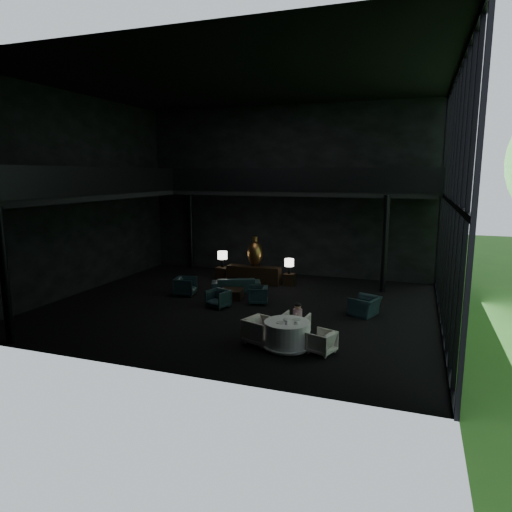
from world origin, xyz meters
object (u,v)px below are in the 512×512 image
(table_lamp_left, at_px, (222,256))
(bronze_urn, at_px, (255,253))
(dining_chair_north, at_px, (295,324))
(side_table_right, at_px, (289,279))
(window_armchair, at_px, (365,304))
(lounge_armchair_west, at_px, (185,285))
(coffee_table, at_px, (232,294))
(table_lamp_right, at_px, (289,263))
(console, at_px, (254,275))
(dining_chair_east, at_px, (321,342))
(dining_table, at_px, (287,336))
(child, at_px, (298,312))
(lounge_armchair_east, at_px, (258,295))
(lounge_armchair_south, at_px, (218,298))
(sofa, at_px, (236,282))
(dining_chair_west, at_px, (260,329))
(side_table_left, at_px, (222,273))

(table_lamp_left, bearing_deg, bronze_urn, 0.42)
(dining_chair_north, bearing_deg, bronze_urn, -55.35)
(side_table_right, relative_size, window_armchair, 0.55)
(lounge_armchair_west, height_order, coffee_table, lounge_armchair_west)
(dining_chair_north, bearing_deg, table_lamp_left, -45.24)
(side_table_right, xyz_separation_m, table_lamp_right, (0.00, -0.05, 0.74))
(console, relative_size, dining_chair_north, 3.14)
(dining_chair_east, bearing_deg, dining_chair_north, -116.28)
(dining_table, bearing_deg, bronze_urn, 116.04)
(coffee_table, bearing_deg, table_lamp_left, 119.67)
(child, bearing_deg, coffee_table, -43.05)
(lounge_armchair_east, bearing_deg, side_table_right, 158.22)
(lounge_armchair_east, height_order, dining_table, dining_table)
(console, height_order, table_lamp_left, table_lamp_left)
(lounge_armchair_west, bearing_deg, coffee_table, -95.68)
(lounge_armchair_south, relative_size, coffee_table, 0.84)
(console, relative_size, sofa, 1.23)
(dining_table, bearing_deg, table_lamp_right, 104.88)
(lounge_armchair_south, distance_m, dining_chair_north, 3.96)
(bronze_urn, xyz_separation_m, coffee_table, (0.04, -2.89, -1.15))
(table_lamp_left, height_order, window_armchair, table_lamp_left)
(table_lamp_left, xyz_separation_m, table_lamp_right, (3.20, -0.04, -0.12))
(lounge_armchair_south, distance_m, window_armchair, 5.25)
(console, relative_size, dining_table, 1.65)
(child, bearing_deg, dining_chair_west, 47.21)
(table_lamp_left, height_order, dining_chair_west, table_lamp_left)
(window_armchair, height_order, coffee_table, window_armchair)
(table_lamp_right, bearing_deg, dining_chair_north, -72.97)
(dining_chair_east, bearing_deg, dining_table, -76.09)
(lounge_armchair_west, bearing_deg, side_table_left, -16.62)
(table_lamp_left, bearing_deg, lounge_armchair_south, -68.48)
(bronze_urn, distance_m, dining_table, 7.98)
(table_lamp_left, relative_size, side_table_right, 1.45)
(dining_table, xyz_separation_m, dining_chair_east, (1.01, -0.10, -0.02))
(side_table_left, height_order, side_table_right, side_table_left)
(table_lamp_right, distance_m, dining_chair_west, 7.13)
(bronze_urn, xyz_separation_m, dining_chair_north, (3.47, -6.17, -0.95))
(coffee_table, relative_size, dining_table, 0.56)
(child, bearing_deg, lounge_armchair_west, -29.60)
(bronze_urn, height_order, dining_chair_east, bronze_urn)
(lounge_armchair_west, bearing_deg, lounge_armchair_south, -130.65)
(bronze_urn, height_order, sofa, bronze_urn)
(bronze_urn, distance_m, lounge_armchair_south, 4.30)
(lounge_armchair_west, height_order, dining_chair_west, dining_chair_west)
(table_lamp_left, distance_m, lounge_armchair_south, 4.55)
(lounge_armchair_east, height_order, child, child)
(side_table_right, height_order, table_lamp_right, table_lamp_right)
(lounge_armchair_west, xyz_separation_m, lounge_armchair_east, (3.16, -0.15, -0.09))
(lounge_armchair_east, bearing_deg, dining_table, 14.25)
(console, distance_m, dining_chair_west, 7.39)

